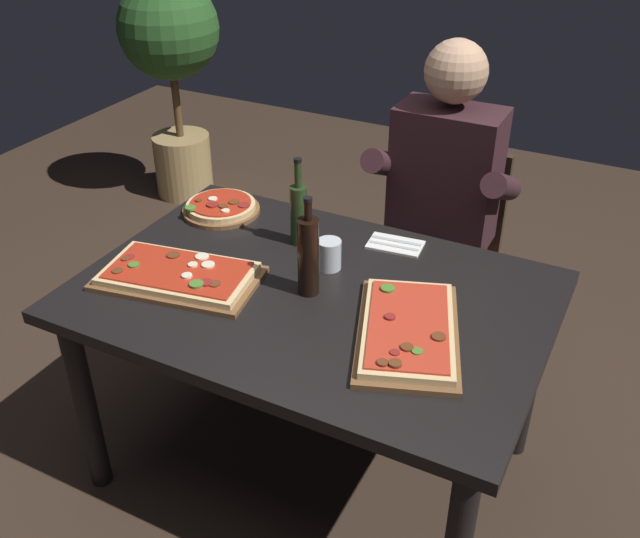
{
  "coord_description": "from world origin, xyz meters",
  "views": [
    {
      "loc": [
        0.84,
        -1.59,
        1.94
      ],
      "look_at": [
        0.0,
        0.05,
        0.79
      ],
      "focal_mm": 40.16,
      "sensor_mm": 36.0,
      "label": 1
    }
  ],
  "objects_px": {
    "dining_table": "(313,316)",
    "pizza_rectangular_left": "(408,330)",
    "potted_plant_corner": "(172,57)",
    "wine_bottle_dark": "(299,212)",
    "pizza_rectangular_front": "(179,275)",
    "tumbler_near_camera": "(329,254)",
    "pizza_round_far": "(221,208)",
    "diner_chair": "(444,247)",
    "seated_diner": "(439,202)",
    "oil_bottle_amber": "(308,255)"
  },
  "relations": [
    {
      "from": "dining_table",
      "to": "diner_chair",
      "type": "height_order",
      "value": "diner_chair"
    },
    {
      "from": "diner_chair",
      "to": "seated_diner",
      "type": "xyz_separation_m",
      "value": [
        0.0,
        -0.12,
        0.26
      ]
    },
    {
      "from": "tumbler_near_camera",
      "to": "seated_diner",
      "type": "relative_size",
      "value": 0.07
    },
    {
      "from": "pizza_rectangular_left",
      "to": "oil_bottle_amber",
      "type": "distance_m",
      "value": 0.37
    },
    {
      "from": "wine_bottle_dark",
      "to": "potted_plant_corner",
      "type": "relative_size",
      "value": 0.24
    },
    {
      "from": "wine_bottle_dark",
      "to": "tumbler_near_camera",
      "type": "bearing_deg",
      "value": -30.89
    },
    {
      "from": "wine_bottle_dark",
      "to": "diner_chair",
      "type": "height_order",
      "value": "wine_bottle_dark"
    },
    {
      "from": "pizza_rectangular_left",
      "to": "potted_plant_corner",
      "type": "height_order",
      "value": "potted_plant_corner"
    },
    {
      "from": "pizza_rectangular_left",
      "to": "diner_chair",
      "type": "relative_size",
      "value": 0.63
    },
    {
      "from": "pizza_rectangular_left",
      "to": "wine_bottle_dark",
      "type": "bearing_deg",
      "value": 148.36
    },
    {
      "from": "pizza_rectangular_left",
      "to": "wine_bottle_dark",
      "type": "xyz_separation_m",
      "value": [
        -0.51,
        0.32,
        0.1
      ]
    },
    {
      "from": "dining_table",
      "to": "pizza_rectangular_front",
      "type": "distance_m",
      "value": 0.43
    },
    {
      "from": "pizza_round_far",
      "to": "tumbler_near_camera",
      "type": "relative_size",
      "value": 2.87
    },
    {
      "from": "potted_plant_corner",
      "to": "pizza_rectangular_front",
      "type": "bearing_deg",
      "value": -52.56
    },
    {
      "from": "pizza_round_far",
      "to": "seated_diner",
      "type": "bearing_deg",
      "value": 32.55
    },
    {
      "from": "wine_bottle_dark",
      "to": "seated_diner",
      "type": "relative_size",
      "value": 0.23
    },
    {
      "from": "diner_chair",
      "to": "seated_diner",
      "type": "bearing_deg",
      "value": -90.0
    },
    {
      "from": "pizza_round_far",
      "to": "oil_bottle_amber",
      "type": "height_order",
      "value": "oil_bottle_amber"
    },
    {
      "from": "dining_table",
      "to": "pizza_rectangular_left",
      "type": "xyz_separation_m",
      "value": [
        0.34,
        -0.08,
        0.12
      ]
    },
    {
      "from": "potted_plant_corner",
      "to": "wine_bottle_dark",
      "type": "bearing_deg",
      "value": -41.29
    },
    {
      "from": "pizza_round_far",
      "to": "dining_table",
      "type": "bearing_deg",
      "value": -29.62
    },
    {
      "from": "pizza_rectangular_front",
      "to": "pizza_rectangular_left",
      "type": "height_order",
      "value": "same"
    },
    {
      "from": "potted_plant_corner",
      "to": "pizza_round_far",
      "type": "bearing_deg",
      "value": -47.41
    },
    {
      "from": "pizza_rectangular_left",
      "to": "pizza_round_far",
      "type": "distance_m",
      "value": 0.95
    },
    {
      "from": "oil_bottle_amber",
      "to": "potted_plant_corner",
      "type": "distance_m",
      "value": 2.34
    },
    {
      "from": "tumbler_near_camera",
      "to": "potted_plant_corner",
      "type": "bearing_deg",
      "value": 139.58
    },
    {
      "from": "pizza_rectangular_front",
      "to": "tumbler_near_camera",
      "type": "xyz_separation_m",
      "value": [
        0.38,
        0.28,
        0.03
      ]
    },
    {
      "from": "pizza_rectangular_left",
      "to": "potted_plant_corner",
      "type": "xyz_separation_m",
      "value": [
        -2.05,
        1.67,
        0.07
      ]
    },
    {
      "from": "pizza_rectangular_left",
      "to": "dining_table",
      "type": "bearing_deg",
      "value": 167.07
    },
    {
      "from": "oil_bottle_amber",
      "to": "tumbler_near_camera",
      "type": "bearing_deg",
      "value": 92.62
    },
    {
      "from": "wine_bottle_dark",
      "to": "diner_chair",
      "type": "xyz_separation_m",
      "value": [
        0.32,
        0.62,
        -0.37
      ]
    },
    {
      "from": "pizza_rectangular_left",
      "to": "potted_plant_corner",
      "type": "relative_size",
      "value": 0.43
    },
    {
      "from": "dining_table",
      "to": "pizza_rectangular_front",
      "type": "height_order",
      "value": "pizza_rectangular_front"
    },
    {
      "from": "dining_table",
      "to": "oil_bottle_amber",
      "type": "relative_size",
      "value": 4.43
    },
    {
      "from": "oil_bottle_amber",
      "to": "seated_diner",
      "type": "height_order",
      "value": "seated_diner"
    },
    {
      "from": "oil_bottle_amber",
      "to": "seated_diner",
      "type": "xyz_separation_m",
      "value": [
        0.16,
        0.75,
        -0.13
      ]
    },
    {
      "from": "pizza_rectangular_left",
      "to": "diner_chair",
      "type": "bearing_deg",
      "value": 101.41
    },
    {
      "from": "oil_bottle_amber",
      "to": "seated_diner",
      "type": "distance_m",
      "value": 0.77
    },
    {
      "from": "pizza_rectangular_front",
      "to": "pizza_rectangular_left",
      "type": "bearing_deg",
      "value": 4.74
    },
    {
      "from": "tumbler_near_camera",
      "to": "potted_plant_corner",
      "type": "relative_size",
      "value": 0.08
    },
    {
      "from": "pizza_rectangular_front",
      "to": "seated_diner",
      "type": "xyz_separation_m",
      "value": [
        0.54,
        0.87,
        -0.02
      ]
    },
    {
      "from": "diner_chair",
      "to": "potted_plant_corner",
      "type": "height_order",
      "value": "potted_plant_corner"
    },
    {
      "from": "dining_table",
      "to": "potted_plant_corner",
      "type": "xyz_separation_m",
      "value": [
        -1.72,
        1.59,
        0.18
      ]
    },
    {
      "from": "tumbler_near_camera",
      "to": "seated_diner",
      "type": "height_order",
      "value": "seated_diner"
    },
    {
      "from": "pizza_rectangular_front",
      "to": "seated_diner",
      "type": "distance_m",
      "value": 1.03
    },
    {
      "from": "tumbler_near_camera",
      "to": "potted_plant_corner",
      "type": "height_order",
      "value": "potted_plant_corner"
    },
    {
      "from": "pizza_rectangular_front",
      "to": "pizza_round_far",
      "type": "xyz_separation_m",
      "value": [
        -0.14,
        0.44,
        -0.0
      ]
    },
    {
      "from": "dining_table",
      "to": "pizza_round_far",
      "type": "height_order",
      "value": "pizza_round_far"
    },
    {
      "from": "diner_chair",
      "to": "potted_plant_corner",
      "type": "relative_size",
      "value": 0.69
    },
    {
      "from": "pizza_round_far",
      "to": "seated_diner",
      "type": "relative_size",
      "value": 0.21
    }
  ]
}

